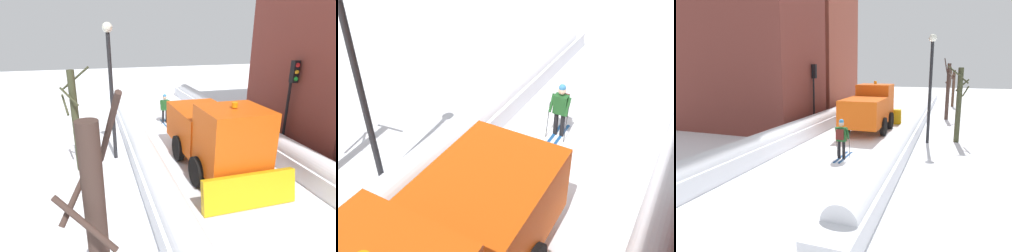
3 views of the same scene
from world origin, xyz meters
TOP-DOWN VIEW (x-y plane):
  - skier at (0.60, -0.56)m, footprint 0.62×1.80m
  - street_lamp at (4.00, 3.74)m, footprint 0.40×0.40m

SIDE VIEW (x-z plane):
  - skier at x=0.60m, z-range 0.10..1.91m
  - street_lamp at x=4.00m, z-range 0.72..6.40m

